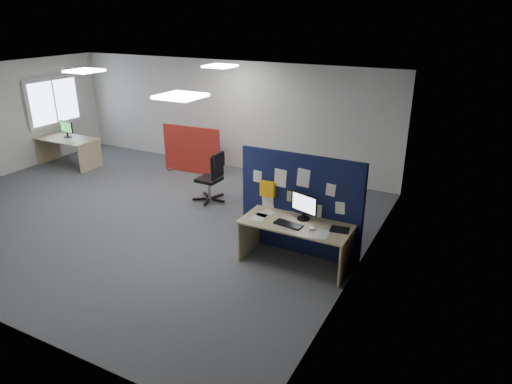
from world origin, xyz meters
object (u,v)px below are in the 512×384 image
at_px(red_divider, 192,150).
at_px(monitor_main, 304,205).
at_px(main_desk, 297,232).
at_px(navy_divider, 299,205).
at_px(monitor_second, 67,128).
at_px(second_desk, 69,145).
at_px(office_chair, 213,174).

bearing_deg(red_divider, monitor_main, -37.45).
xyz_separation_m(main_desk, red_divider, (-4.05, 2.91, 0.02)).
bearing_deg(navy_divider, monitor_second, 167.18).
bearing_deg(second_desk, main_desk, -14.98).
height_order(main_desk, second_desk, same).
height_order(navy_divider, main_desk, navy_divider).
relative_size(main_desk, monitor_second, 3.65).
distance_m(navy_divider, main_desk, 0.48).
bearing_deg(red_divider, monitor_second, -167.60).
bearing_deg(main_desk, red_divider, 144.24).
bearing_deg(office_chair, navy_divider, -25.23).
relative_size(navy_divider, monitor_second, 4.41).
relative_size(monitor_second, office_chair, 0.44).
distance_m(monitor_main, office_chair, 2.99).
relative_size(navy_divider, main_desk, 1.21).
bearing_deg(main_desk, monitor_second, 164.75).
xyz_separation_m(red_divider, monitor_second, (-3.26, -0.92, 0.39)).
relative_size(red_divider, second_desk, 0.97).
relative_size(monitor_main, monitor_second, 1.01).
xyz_separation_m(navy_divider, main_desk, (0.12, -0.36, -0.31)).
height_order(monitor_main, monitor_second, same).
relative_size(second_desk, monitor_second, 3.41).
relative_size(main_desk, monitor_main, 3.62).
relative_size(second_desk, office_chair, 1.50).
distance_m(red_divider, second_desk, 3.36).
bearing_deg(monitor_second, navy_divider, -6.10).
bearing_deg(monitor_second, monitor_main, -7.37).
xyz_separation_m(navy_divider, monitor_second, (-7.19, 1.64, 0.10)).
bearing_deg(main_desk, navy_divider, 108.12).
bearing_deg(main_desk, second_desk, 165.02).
xyz_separation_m(main_desk, office_chair, (-2.56, 1.57, 0.05)).
bearing_deg(main_desk, office_chair, 148.42).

